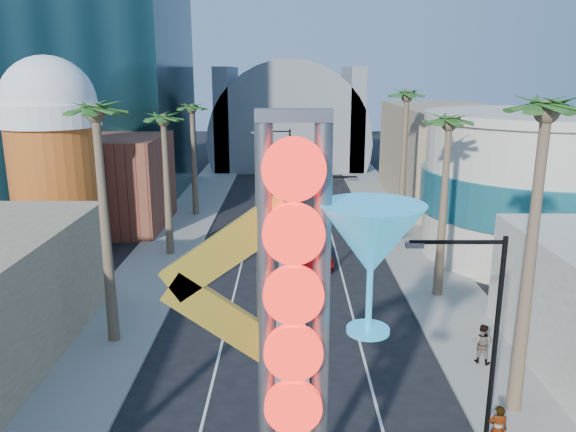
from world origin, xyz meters
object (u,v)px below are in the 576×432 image
object	(u,v)px
red_pickup	(315,255)
pedestrian_b	(482,343)
pedestrian_a	(498,429)
neon_sign	(326,320)

from	to	relation	value
red_pickup	pedestrian_b	bearing A→B (deg)	-65.05
pedestrian_a	pedestrian_b	distance (m)	6.61
neon_sign	red_pickup	size ratio (longest dim) A/B	2.50
pedestrian_b	neon_sign	bearing A→B (deg)	82.63
neon_sign	red_pickup	xyz separation A→B (m)	(0.95, 24.84, -6.61)
neon_sign	red_pickup	distance (m)	25.72
red_pickup	pedestrian_b	xyz separation A→B (m)	(7.11, -14.10, 0.41)
red_pickup	pedestrian_a	xyz separation A→B (m)	(5.53, -20.52, 0.38)
red_pickup	pedestrian_a	bearing A→B (deg)	-76.72
pedestrian_a	pedestrian_b	world-z (taller)	pedestrian_b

